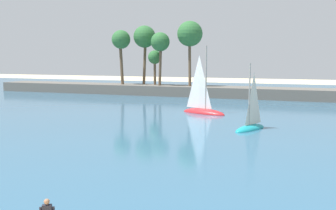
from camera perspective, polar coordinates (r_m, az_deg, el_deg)
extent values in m
cube|color=#33607F|center=(61.11, 13.78, 0.09)|extent=(220.00, 96.66, 0.06)
cube|color=#605B54|center=(69.27, 14.65, 1.53)|extent=(106.19, 6.00, 1.80)
cylinder|color=brown|center=(75.15, -1.84, 4.72)|extent=(0.52, 0.67, 5.04)
sphere|color=#2D6633|center=(75.11, -1.84, 6.63)|extent=(2.47, 2.47, 2.47)
cylinder|color=brown|center=(71.97, 3.02, 6.23)|extent=(0.67, 0.69, 9.04)
sphere|color=#2D6633|center=(72.09, 3.04, 9.82)|extent=(4.39, 4.39, 4.39)
cylinder|color=brown|center=(77.07, -6.47, 5.93)|extent=(1.04, 0.68, 8.28)
sphere|color=#2D6633|center=(77.13, -6.51, 9.00)|extent=(3.43, 3.43, 3.43)
cylinder|color=brown|center=(76.84, -3.24, 6.15)|extent=(0.68, 1.02, 8.79)
sphere|color=#2D6633|center=(76.94, -3.26, 9.42)|extent=(4.06, 4.06, 4.06)
cylinder|color=brown|center=(73.05, -1.08, 5.72)|extent=(0.90, 0.89, 7.72)
sphere|color=#2D6633|center=(73.09, -1.08, 8.73)|extent=(3.34, 3.34, 3.34)
sphere|color=#9E7051|center=(15.85, -16.42, -12.69)|extent=(0.21, 0.21, 0.21)
ellipsoid|color=red|center=(49.70, 4.95, -1.16)|extent=(6.23, 3.82, 1.20)
cylinder|color=gray|center=(49.13, 5.28, 3.83)|extent=(0.18, 0.18, 7.48)
pyramid|color=white|center=(49.77, 4.33, 3.23)|extent=(2.58, 1.13, 6.36)
ellipsoid|color=teal|center=(39.20, 11.26, -3.34)|extent=(2.91, 4.78, 0.92)
cylinder|color=gray|center=(38.58, 11.19, 1.48)|extent=(0.14, 0.14, 5.73)
pyramid|color=silver|center=(39.29, 11.76, 0.93)|extent=(0.86, 1.98, 4.87)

